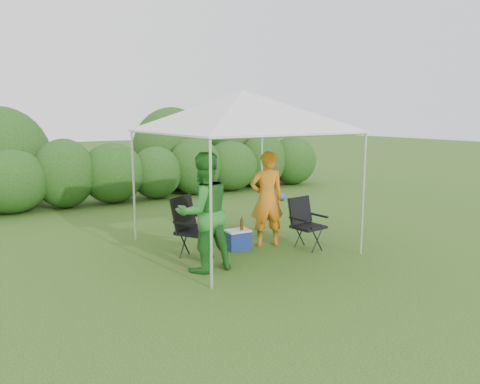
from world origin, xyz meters
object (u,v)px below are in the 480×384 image
woman (204,212)px  man (267,199)px  chair_right (305,220)px  canopy (243,112)px  cooler (238,240)px  chair_left (191,223)px

woman → man: bearing=-159.0°
man → chair_right: bearing=151.1°
canopy → woman: (-1.22, -0.77, -1.53)m
canopy → man: 1.64m
cooler → chair_right: bearing=-24.3°
man → cooler: man is taller
chair_left → cooler: (0.92, -0.03, -0.41)m
canopy → woman: 2.10m
chair_right → canopy: bearing=137.6°
man → cooler: 0.91m
man → chair_left: bearing=13.3°
canopy → chair_left: (-1.09, -0.07, -1.87)m
chair_left → man: (1.51, -0.10, 0.28)m
chair_right → chair_left: 2.09m
woman → cooler: size_ratio=4.13×
chair_left → canopy: bearing=-26.9°
canopy → chair_left: canopy is taller
canopy → cooler: canopy is taller
chair_right → woman: woman is taller
man → cooler: bearing=10.2°
chair_right → woman: bearing=176.8°
canopy → man: bearing=-22.1°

